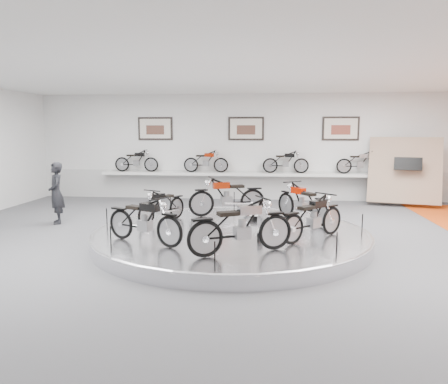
# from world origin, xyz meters

# --- Properties ---
(floor) EXTENTS (16.00, 16.00, 0.00)m
(floor) POSITION_xyz_m (0.00, 0.00, 0.00)
(floor) COLOR #4E4E51
(floor) RESTS_ON ground
(ceiling) EXTENTS (16.00, 16.00, 0.00)m
(ceiling) POSITION_xyz_m (0.00, 0.00, 4.00)
(ceiling) COLOR white
(ceiling) RESTS_ON wall_back
(wall_back) EXTENTS (16.00, 0.00, 16.00)m
(wall_back) POSITION_xyz_m (0.00, 7.00, 2.00)
(wall_back) COLOR silver
(wall_back) RESTS_ON floor
(wall_front) EXTENTS (16.00, 0.00, 16.00)m
(wall_front) POSITION_xyz_m (0.00, -7.00, 2.00)
(wall_front) COLOR silver
(wall_front) RESTS_ON floor
(dado_band) EXTENTS (15.68, 0.04, 1.10)m
(dado_band) POSITION_xyz_m (0.00, 6.98, 0.55)
(dado_band) COLOR #BCBCBA
(dado_band) RESTS_ON floor
(display_platform) EXTENTS (6.40, 6.40, 0.30)m
(display_platform) POSITION_xyz_m (0.00, 0.30, 0.15)
(display_platform) COLOR silver
(display_platform) RESTS_ON floor
(platform_rim) EXTENTS (6.40, 6.40, 0.10)m
(platform_rim) POSITION_xyz_m (0.00, 0.30, 0.27)
(platform_rim) COLOR #B2B2BA
(platform_rim) RESTS_ON display_platform
(shelf) EXTENTS (11.00, 0.55, 0.10)m
(shelf) POSITION_xyz_m (0.00, 6.70, 1.00)
(shelf) COLOR silver
(shelf) RESTS_ON wall_back
(poster_left) EXTENTS (1.35, 0.06, 0.88)m
(poster_left) POSITION_xyz_m (-3.50, 6.96, 2.70)
(poster_left) COLOR beige
(poster_left) RESTS_ON wall_back
(poster_center) EXTENTS (1.35, 0.06, 0.88)m
(poster_center) POSITION_xyz_m (0.00, 6.96, 2.70)
(poster_center) COLOR beige
(poster_center) RESTS_ON wall_back
(poster_right) EXTENTS (1.35, 0.06, 0.88)m
(poster_right) POSITION_xyz_m (3.50, 6.96, 2.70)
(poster_right) COLOR beige
(poster_right) RESTS_ON wall_back
(display_panel) EXTENTS (2.56, 1.52, 2.30)m
(display_panel) POSITION_xyz_m (5.60, 6.10, 1.25)
(display_panel) COLOR #997C62
(display_panel) RESTS_ON floor
(shelf_bike_a) EXTENTS (1.22, 0.43, 0.73)m
(shelf_bike_a) POSITION_xyz_m (-4.20, 6.70, 1.42)
(shelf_bike_a) COLOR black
(shelf_bike_a) RESTS_ON shelf
(shelf_bike_b) EXTENTS (1.22, 0.43, 0.73)m
(shelf_bike_b) POSITION_xyz_m (-1.50, 6.70, 1.42)
(shelf_bike_b) COLOR maroon
(shelf_bike_b) RESTS_ON shelf
(shelf_bike_c) EXTENTS (1.22, 0.43, 0.73)m
(shelf_bike_c) POSITION_xyz_m (1.50, 6.70, 1.42)
(shelf_bike_c) COLOR black
(shelf_bike_c) RESTS_ON shelf
(shelf_bike_d) EXTENTS (1.22, 0.43, 0.73)m
(shelf_bike_d) POSITION_xyz_m (4.20, 6.70, 1.42)
(shelf_bike_d) COLOR #B2B1B6
(shelf_bike_d) RESTS_ON shelf
(bike_a) EXTENTS (1.47, 1.75, 1.00)m
(bike_a) POSITION_xyz_m (1.73, 1.55, 0.80)
(bike_a) COLOR #AF1600
(bike_a) RESTS_ON display_platform
(bike_b) EXTENTS (1.95, 1.25, 1.08)m
(bike_b) POSITION_xyz_m (-0.26, 2.15, 0.84)
(bike_b) COLOR maroon
(bike_b) RESTS_ON display_platform
(bike_c) EXTENTS (1.13, 1.58, 0.88)m
(bike_c) POSITION_xyz_m (-1.81, 1.02, 0.74)
(bike_c) COLOR black
(bike_c) RESTS_ON display_platform
(bike_d) EXTENTS (1.77, 1.29, 0.99)m
(bike_d) POSITION_xyz_m (-1.69, -1.04, 0.80)
(bike_d) COLOR black
(bike_d) RESTS_ON display_platform
(bike_e) EXTENTS (1.91, 1.40, 1.07)m
(bike_e) POSITION_xyz_m (0.36, -1.60, 0.84)
(bike_e) COLOR #B2B1B6
(bike_e) RESTS_ON display_platform
(bike_f) EXTENTS (1.57, 1.60, 0.97)m
(bike_f) POSITION_xyz_m (1.83, -0.36, 0.79)
(bike_f) COLOR black
(bike_f) RESTS_ON display_platform
(visitor) EXTENTS (0.68, 0.76, 1.75)m
(visitor) POSITION_xyz_m (-5.10, 2.00, 0.87)
(visitor) COLOR black
(visitor) RESTS_ON floor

